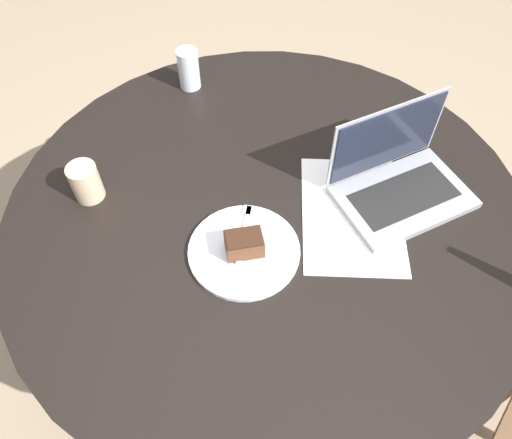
% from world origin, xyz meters
% --- Properties ---
extents(ground_plane, '(12.00, 12.00, 0.00)m').
position_xyz_m(ground_plane, '(0.00, 0.00, 0.00)').
color(ground_plane, gray).
extents(dining_table, '(1.32, 1.32, 0.72)m').
position_xyz_m(dining_table, '(0.00, 0.00, 0.62)').
color(dining_table, black).
rests_on(dining_table, ground_plane).
extents(paper_document, '(0.37, 0.26, 0.00)m').
position_xyz_m(paper_document, '(0.00, -0.21, 0.72)').
color(paper_document, white).
rests_on(paper_document, dining_table).
extents(plate, '(0.26, 0.26, 0.01)m').
position_xyz_m(plate, '(-0.14, 0.04, 0.73)').
color(plate, silver).
rests_on(plate, dining_table).
extents(cake_slice, '(0.08, 0.10, 0.05)m').
position_xyz_m(cake_slice, '(-0.14, 0.04, 0.76)').
color(cake_slice, brown).
rests_on(cake_slice, plate).
extents(fork, '(0.17, 0.03, 0.00)m').
position_xyz_m(fork, '(-0.08, 0.05, 0.74)').
color(fork, silver).
rests_on(fork, plate).
extents(coffee_glass, '(0.07, 0.07, 0.10)m').
position_xyz_m(coffee_glass, '(0.00, 0.45, 0.77)').
color(coffee_glass, '#C6AD89').
rests_on(coffee_glass, dining_table).
extents(water_glass, '(0.06, 0.06, 0.12)m').
position_xyz_m(water_glass, '(0.45, 0.27, 0.78)').
color(water_glass, silver).
rests_on(water_glass, dining_table).
extents(laptop, '(0.36, 0.39, 0.22)m').
position_xyz_m(laptop, '(0.08, -0.32, 0.76)').
color(laptop, gray).
rests_on(laptop, dining_table).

